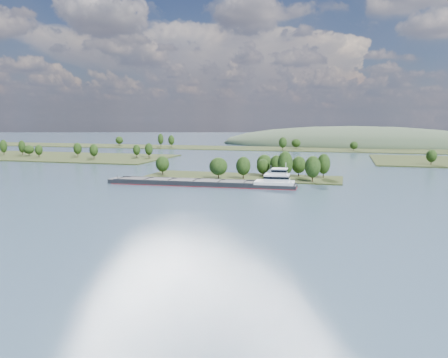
% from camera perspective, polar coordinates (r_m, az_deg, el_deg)
% --- Properties ---
extents(ground, '(1800.00, 1800.00, 0.00)m').
position_cam_1_polar(ground, '(168.33, -2.19, -2.42)').
color(ground, '#3E546C').
rests_on(ground, ground).
extents(tree_island, '(100.00, 30.89, 15.45)m').
position_cam_1_polar(tree_island, '(222.17, 4.05, 1.17)').
color(tree_island, '#283216').
rests_on(tree_island, ground).
extents(back_shoreline, '(900.00, 60.00, 15.58)m').
position_cam_1_polar(back_shoreline, '(440.48, 10.13, 3.90)').
color(back_shoreline, '#283216').
rests_on(back_shoreline, ground).
extents(hill_west, '(320.00, 160.00, 44.00)m').
position_cam_1_polar(hill_west, '(538.67, 16.57, 4.31)').
color(hill_west, '#394A33').
rests_on(hill_west, ground).
extents(cargo_barge, '(87.82, 14.91, 11.82)m').
position_cam_1_polar(cargo_barge, '(197.83, -1.37, -0.44)').
color(cargo_barge, black).
rests_on(cargo_barge, ground).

